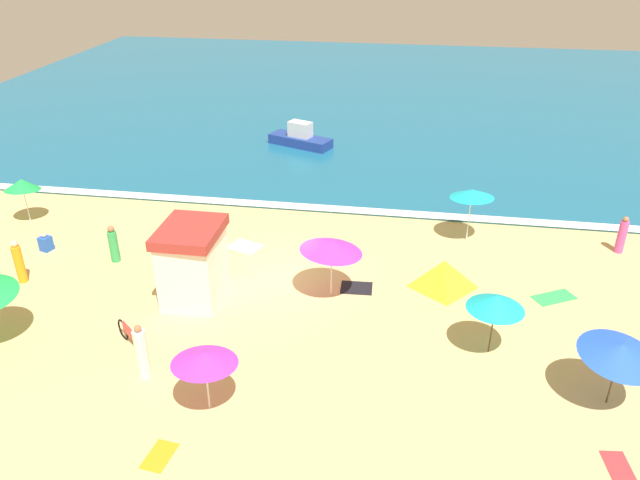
{
  "coord_description": "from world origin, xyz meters",
  "views": [
    {
      "loc": [
        4.57,
        -20.02,
        12.3
      ],
      "look_at": [
        1.05,
        1.71,
        0.8
      ],
      "focal_mm": 34.69,
      "sensor_mm": 36.0,
      "label": 1
    }
  ],
  "objects_px": {
    "beachgoer_1": "(46,243)",
    "beach_umbrella_0": "(22,185)",
    "beachgoer_3": "(142,353)",
    "beach_umbrella_7": "(204,358)",
    "beachgoer_2": "(19,262)",
    "lifeguard_cabana": "(193,262)",
    "beachgoer_4": "(114,245)",
    "beach_umbrella_2": "(496,302)",
    "beachgoer_0": "(622,236)",
    "beach_umbrella_6": "(621,350)",
    "beach_umbrella_4": "(472,194)",
    "beach_umbrella_5": "(332,246)",
    "parked_bicycle": "(130,336)",
    "beach_tent": "(444,274)",
    "small_boat_0": "(300,138)"
  },
  "relations": [
    {
      "from": "beach_umbrella_6",
      "to": "beachgoer_3",
      "type": "relative_size",
      "value": 1.67
    },
    {
      "from": "beachgoer_4",
      "to": "beach_tent",
      "type": "bearing_deg",
      "value": 0.31
    },
    {
      "from": "beach_umbrella_2",
      "to": "beachgoer_3",
      "type": "relative_size",
      "value": 1.14
    },
    {
      "from": "beach_umbrella_0",
      "to": "parked_bicycle",
      "type": "bearing_deg",
      "value": -43.3
    },
    {
      "from": "lifeguard_cabana",
      "to": "beach_umbrella_7",
      "type": "xyz_separation_m",
      "value": [
        2.3,
        -5.47,
        0.31
      ]
    },
    {
      "from": "beach_umbrella_5",
      "to": "beach_tent",
      "type": "xyz_separation_m",
      "value": [
        4.04,
        1.2,
        -1.45
      ]
    },
    {
      "from": "beachgoer_4",
      "to": "small_boat_0",
      "type": "height_order",
      "value": "beachgoer_4"
    },
    {
      "from": "beach_umbrella_5",
      "to": "parked_bicycle",
      "type": "bearing_deg",
      "value": -145.8
    },
    {
      "from": "beachgoer_1",
      "to": "beachgoer_3",
      "type": "relative_size",
      "value": 0.43
    },
    {
      "from": "beach_umbrella_0",
      "to": "beach_umbrella_5",
      "type": "bearing_deg",
      "value": -15.53
    },
    {
      "from": "beach_tent",
      "to": "parked_bicycle",
      "type": "bearing_deg",
      "value": -152.3
    },
    {
      "from": "beach_umbrella_7",
      "to": "beachgoer_2",
      "type": "bearing_deg",
      "value": 149.28
    },
    {
      "from": "beach_umbrella_5",
      "to": "small_boat_0",
      "type": "distance_m",
      "value": 16.66
    },
    {
      "from": "small_boat_0",
      "to": "beachgoer_3",
      "type": "bearing_deg",
      "value": -91.81
    },
    {
      "from": "beach_umbrella_0",
      "to": "beach_umbrella_2",
      "type": "relative_size",
      "value": 0.99
    },
    {
      "from": "beachgoer_3",
      "to": "beachgoer_4",
      "type": "xyz_separation_m",
      "value": [
        -4.06,
        6.53,
        -0.13
      ]
    },
    {
      "from": "beach_umbrella_2",
      "to": "beachgoer_1",
      "type": "distance_m",
      "value": 18.18
    },
    {
      "from": "beach_umbrella_5",
      "to": "beachgoer_0",
      "type": "distance_m",
      "value": 12.47
    },
    {
      "from": "beachgoer_0",
      "to": "beachgoer_3",
      "type": "relative_size",
      "value": 0.87
    },
    {
      "from": "beach_umbrella_0",
      "to": "beachgoer_0",
      "type": "relative_size",
      "value": 1.3
    },
    {
      "from": "beachgoer_3",
      "to": "beach_umbrella_2",
      "type": "bearing_deg",
      "value": 15.6
    },
    {
      "from": "beachgoer_3",
      "to": "beach_umbrella_7",
      "type": "bearing_deg",
      "value": -22.88
    },
    {
      "from": "beachgoer_2",
      "to": "beachgoer_3",
      "type": "bearing_deg",
      "value": -33.16
    },
    {
      "from": "beachgoer_2",
      "to": "beachgoer_1",
      "type": "bearing_deg",
      "value": 101.2
    },
    {
      "from": "beach_umbrella_7",
      "to": "beachgoer_0",
      "type": "distance_m",
      "value": 18.05
    },
    {
      "from": "beach_umbrella_0",
      "to": "beach_umbrella_2",
      "type": "height_order",
      "value": "beach_umbrella_2"
    },
    {
      "from": "beachgoer_2",
      "to": "beachgoer_3",
      "type": "distance_m",
      "value": 8.16
    },
    {
      "from": "beachgoer_1",
      "to": "beachgoer_2",
      "type": "bearing_deg",
      "value": -78.8
    },
    {
      "from": "lifeguard_cabana",
      "to": "small_boat_0",
      "type": "distance_m",
      "value": 17.0
    },
    {
      "from": "beach_umbrella_0",
      "to": "beachgoer_1",
      "type": "height_order",
      "value": "beach_umbrella_0"
    },
    {
      "from": "beach_umbrella_5",
      "to": "beach_umbrella_6",
      "type": "relative_size",
      "value": 1.0
    },
    {
      "from": "lifeguard_cabana",
      "to": "beachgoer_2",
      "type": "bearing_deg",
      "value": -179.84
    },
    {
      "from": "lifeguard_cabana",
      "to": "beachgoer_4",
      "type": "bearing_deg",
      "value": 153.48
    },
    {
      "from": "beach_umbrella_7",
      "to": "beachgoer_4",
      "type": "bearing_deg",
      "value": 130.43
    },
    {
      "from": "lifeguard_cabana",
      "to": "beachgoer_1",
      "type": "xyz_separation_m",
      "value": [
        -7.36,
        2.44,
        -1.12
      ]
    },
    {
      "from": "beach_umbrella_5",
      "to": "beachgoer_3",
      "type": "distance_m",
      "value": 7.37
    },
    {
      "from": "parked_bicycle",
      "to": "beachgoer_0",
      "type": "bearing_deg",
      "value": 28.13
    },
    {
      "from": "beachgoer_1",
      "to": "beach_umbrella_5",
      "type": "bearing_deg",
      "value": -7.12
    },
    {
      "from": "beach_tent",
      "to": "beachgoer_3",
      "type": "height_order",
      "value": "beachgoer_3"
    },
    {
      "from": "beach_umbrella_4",
      "to": "beach_umbrella_5",
      "type": "height_order",
      "value": "beach_umbrella_4"
    },
    {
      "from": "beach_umbrella_4",
      "to": "beachgoer_1",
      "type": "bearing_deg",
      "value": -167.85
    },
    {
      "from": "beachgoer_2",
      "to": "beachgoer_3",
      "type": "relative_size",
      "value": 0.94
    },
    {
      "from": "beach_tent",
      "to": "beachgoer_1",
      "type": "distance_m",
      "value": 16.25
    },
    {
      "from": "parked_bicycle",
      "to": "beachgoer_1",
      "type": "xyz_separation_m",
      "value": [
        -6.25,
        5.57,
        -0.05
      ]
    },
    {
      "from": "beachgoer_1",
      "to": "beachgoer_3",
      "type": "xyz_separation_m",
      "value": [
        7.31,
        -6.92,
        0.53
      ]
    },
    {
      "from": "beachgoer_1",
      "to": "beach_umbrella_0",
      "type": "bearing_deg",
      "value": 132.77
    },
    {
      "from": "beachgoer_1",
      "to": "beachgoer_4",
      "type": "bearing_deg",
      "value": -6.9
    },
    {
      "from": "beach_umbrella_2",
      "to": "small_boat_0",
      "type": "height_order",
      "value": "beach_umbrella_2"
    },
    {
      "from": "beach_umbrella_2",
      "to": "parked_bicycle",
      "type": "xyz_separation_m",
      "value": [
        -11.4,
        -1.53,
        -1.5
      ]
    },
    {
      "from": "beach_umbrella_2",
      "to": "parked_bicycle",
      "type": "bearing_deg",
      "value": -172.33
    }
  ]
}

